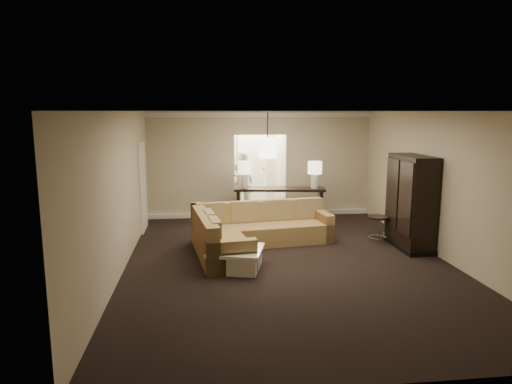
{
  "coord_description": "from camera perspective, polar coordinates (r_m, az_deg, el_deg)",
  "views": [
    {
      "loc": [
        -1.58,
        -8.12,
        2.79
      ],
      "look_at": [
        -0.46,
        1.2,
        1.15
      ],
      "focal_mm": 32.0,
      "sensor_mm": 36.0,
      "label": 1
    }
  ],
  "objects": [
    {
      "name": "armoire",
      "position": [
        9.93,
        18.75,
        -1.43
      ],
      "size": [
        0.58,
        1.34,
        1.93
      ],
      "color": "black",
      "rests_on": "ground"
    },
    {
      "name": "wall_back",
      "position": [
        12.3,
        0.55,
        3.43
      ],
      "size": [
        6.0,
        0.04,
        2.8
      ],
      "primitive_type": "cube",
      "color": "#C4B294",
      "rests_on": "ground"
    },
    {
      "name": "ceiling",
      "position": [
        8.27,
        4.21,
        9.97
      ],
      "size": [
        6.0,
        8.0,
        0.02
      ],
      "primitive_type": "cube",
      "color": "silver",
      "rests_on": "wall_back"
    },
    {
      "name": "console_table",
      "position": [
        11.71,
        2.95,
        -1.23
      ],
      "size": [
        2.35,
        0.83,
        0.89
      ],
      "rotation": [
        0.0,
        0.0,
        -0.14
      ],
      "color": "black",
      "rests_on": "ground"
    },
    {
      "name": "table_lamp_right",
      "position": [
        11.64,
        7.37,
        2.7
      ],
      "size": [
        0.36,
        0.36,
        0.68
      ],
      "color": "silver",
      "rests_on": "console_table"
    },
    {
      "name": "person",
      "position": [
        12.88,
        -1.77,
        1.7
      ],
      "size": [
        0.7,
        0.48,
        1.9
      ],
      "primitive_type": "imported",
      "rotation": [
        0.0,
        0.0,
        3.11
      ],
      "color": "#EAE4C6",
      "rests_on": "ground"
    },
    {
      "name": "side_door",
      "position": [
        11.14,
        -13.96,
        0.64
      ],
      "size": [
        0.05,
        0.9,
        2.1
      ],
      "primitive_type": "cube",
      "color": "white",
      "rests_on": "ground"
    },
    {
      "name": "wall_left",
      "position": [
        8.35,
        -16.56,
        -0.06
      ],
      "size": [
        0.04,
        8.0,
        2.8
      ],
      "primitive_type": "cube",
      "color": "#C4B294",
      "rests_on": "ground"
    },
    {
      "name": "coffee_table",
      "position": [
        8.3,
        -2.54,
        -8.31
      ],
      "size": [
        1.15,
        1.15,
        0.39
      ],
      "rotation": [
        0.0,
        0.0,
        -0.27
      ],
      "color": "white",
      "rests_on": "ground"
    },
    {
      "name": "sectional_sofa",
      "position": [
        9.45,
        -0.71,
        -5.0
      ],
      "size": [
        3.07,
        2.65,
        0.89
      ],
      "rotation": [
        0.0,
        0.0,
        0.13
      ],
      "color": "brown",
      "rests_on": "ground"
    },
    {
      "name": "table_lamp_left",
      "position": [
        11.58,
        -1.42,
        2.74
      ],
      "size": [
        0.36,
        0.36,
        0.68
      ],
      "color": "silver",
      "rests_on": "console_table"
    },
    {
      "name": "pendant_light",
      "position": [
        10.96,
        1.44,
        5.54
      ],
      "size": [
        0.38,
        0.38,
        1.09
      ],
      "color": "black",
      "rests_on": "ceiling"
    },
    {
      "name": "drink_table",
      "position": [
        10.25,
        15.04,
        -3.84
      ],
      "size": [
        0.46,
        0.46,
        0.57
      ],
      "rotation": [
        0.0,
        0.0,
        0.33
      ],
      "color": "black",
      "rests_on": "ground"
    },
    {
      "name": "wall_right",
      "position": [
        9.42,
        22.3,
        0.7
      ],
      "size": [
        0.04,
        8.0,
        2.8
      ],
      "primitive_type": "cube",
      "color": "#C4B294",
      "rests_on": "ground"
    },
    {
      "name": "ground",
      "position": [
        8.72,
        3.97,
        -8.74
      ],
      "size": [
        8.0,
        8.0,
        0.0
      ],
      "primitive_type": "plane",
      "color": "black",
      "rests_on": "ground"
    },
    {
      "name": "wall_front",
      "position": [
        4.62,
        13.6,
        -7.83
      ],
      "size": [
        6.0,
        0.04,
        2.8
      ],
      "primitive_type": "cube",
      "color": "#C4B294",
      "rests_on": "ground"
    },
    {
      "name": "crown_molding",
      "position": [
        12.17,
        0.59,
        9.64
      ],
      "size": [
        6.0,
        0.1,
        0.12
      ],
      "primitive_type": "cube",
      "color": "silver",
      "rests_on": "wall_back"
    },
    {
      "name": "baseboard",
      "position": [
        12.47,
        0.57,
        -2.73
      ],
      "size": [
        6.0,
        0.1,
        0.12
      ],
      "primitive_type": "cube",
      "color": "silver",
      "rests_on": "ground"
    },
    {
      "name": "foyer",
      "position": [
        13.63,
        -0.18,
        3.64
      ],
      "size": [
        1.44,
        2.02,
        2.8
      ],
      "color": "silver",
      "rests_on": "ground"
    }
  ]
}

